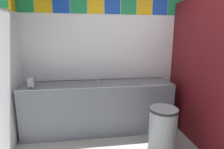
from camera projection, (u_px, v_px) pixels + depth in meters
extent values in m
cube|color=silver|center=(135.00, 48.00, 3.27)|extent=(4.00, 0.08, 2.84)
cube|color=#1E8C4C|center=(24.00, 4.00, 2.82)|extent=(0.27, 0.01, 0.27)
cube|color=yellow|center=(43.00, 4.00, 2.86)|extent=(0.27, 0.01, 0.27)
cube|color=#1947B7|center=(61.00, 4.00, 2.90)|extent=(0.27, 0.01, 0.27)
cube|color=#1E8C4C|center=(79.00, 5.00, 2.94)|extent=(0.27, 0.01, 0.27)
cube|color=yellow|center=(96.00, 5.00, 2.98)|extent=(0.27, 0.01, 0.27)
cube|color=#1947B7|center=(112.00, 6.00, 3.01)|extent=(0.27, 0.01, 0.27)
cube|color=#1E8C4C|center=(129.00, 6.00, 3.05)|extent=(0.27, 0.01, 0.27)
cube|color=yellow|center=(145.00, 7.00, 3.09)|extent=(0.27, 0.01, 0.27)
cube|color=#1947B7|center=(160.00, 7.00, 3.13)|extent=(0.27, 0.01, 0.27)
cube|color=#1E8C4C|center=(175.00, 7.00, 3.17)|extent=(0.27, 0.01, 0.27)
cube|color=yellow|center=(190.00, 8.00, 3.21)|extent=(0.27, 0.01, 0.27)
cube|color=#1947B7|center=(204.00, 8.00, 3.25)|extent=(0.27, 0.01, 0.27)
cube|color=#1E8C4C|center=(218.00, 8.00, 3.29)|extent=(0.27, 0.01, 0.27)
cube|color=yellow|center=(11.00, 1.00, 2.66)|extent=(0.01, 0.27, 0.27)
cube|color=slate|center=(99.00, 107.00, 3.06)|extent=(2.49, 0.56, 0.86)
cube|color=slate|center=(98.00, 82.00, 3.24)|extent=(2.49, 0.03, 0.08)
cylinder|color=white|center=(99.00, 87.00, 2.96)|extent=(0.34, 0.34, 0.10)
cylinder|color=silver|center=(98.00, 80.00, 3.08)|extent=(0.04, 0.04, 0.05)
cylinder|color=silver|center=(98.00, 77.00, 3.02)|extent=(0.02, 0.06, 0.09)
cube|color=gray|center=(31.00, 83.00, 2.67)|extent=(0.09, 0.07, 0.16)
cylinder|color=black|center=(31.00, 88.00, 2.64)|extent=(0.02, 0.02, 0.03)
cube|color=maroon|center=(196.00, 72.00, 2.66)|extent=(0.04, 1.51, 2.21)
cylinder|color=white|center=(205.00, 116.00, 3.25)|extent=(0.38, 0.38, 0.40)
torus|color=white|center=(207.00, 105.00, 3.21)|extent=(0.39, 0.39, 0.05)
cube|color=white|center=(200.00, 93.00, 3.38)|extent=(0.34, 0.17, 0.34)
cylinder|color=#999EA3|center=(162.00, 131.00, 2.50)|extent=(0.38, 0.38, 0.62)
cylinder|color=#262628|center=(164.00, 110.00, 2.43)|extent=(0.39, 0.39, 0.04)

